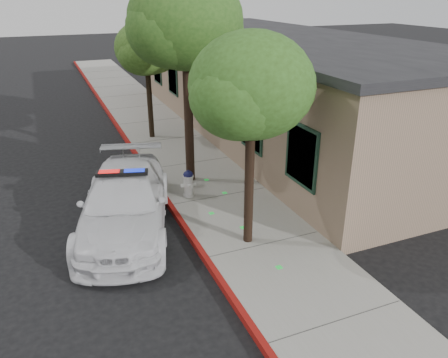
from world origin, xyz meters
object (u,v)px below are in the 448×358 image
at_px(fire_hydrant, 188,183).
at_px(street_tree_mid, 186,25).
at_px(police_car, 125,202).
at_px(clapboard_building, 274,83).
at_px(street_tree_far, 147,51).
at_px(street_tree_near, 252,91).

height_order(fire_hydrant, street_tree_mid, street_tree_mid).
distance_m(police_car, fire_hydrant, 2.35).
bearing_deg(fire_hydrant, street_tree_mid, 71.43).
relative_size(clapboard_building, street_tree_far, 4.38).
distance_m(clapboard_building, police_car, 10.52).
relative_size(street_tree_mid, street_tree_far, 1.36).
bearing_deg(fire_hydrant, street_tree_near, -76.62).
xyz_separation_m(fire_hydrant, street_tree_far, (0.44, 6.21, 3.16)).
height_order(clapboard_building, street_tree_near, street_tree_near).
height_order(police_car, street_tree_near, street_tree_near).
distance_m(clapboard_building, fire_hydrant, 8.33).
bearing_deg(street_tree_mid, fire_hydrant, -111.35).
distance_m(street_tree_near, street_tree_mid, 4.42).
distance_m(police_car, street_tree_mid, 5.45).
bearing_deg(street_tree_mid, clapboard_building, 38.81).
relative_size(fire_hydrant, street_tree_near, 0.17).
xyz_separation_m(police_car, street_tree_near, (2.68, -2.04, 3.17)).
bearing_deg(police_car, clapboard_building, 55.90).
xyz_separation_m(clapboard_building, police_car, (-8.05, -6.64, -1.33)).
height_order(clapboard_building, street_tree_far, street_tree_far).
distance_m(clapboard_building, street_tree_far, 5.77).
relative_size(clapboard_building, fire_hydrant, 24.62).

